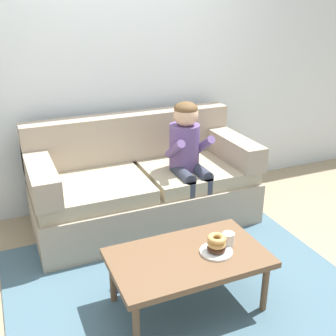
{
  "coord_description": "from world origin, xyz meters",
  "views": [
    {
      "loc": [
        -1.03,
        -2.34,
        1.9
      ],
      "look_at": [
        0.17,
        0.45,
        0.65
      ],
      "focal_mm": 44.51,
      "sensor_mm": 36.0,
      "label": 1
    }
  ],
  "objects_px": {
    "couch": "(142,186)",
    "person_child": "(188,153)",
    "toy_controller": "(127,285)",
    "mug": "(228,239)",
    "coffee_table": "(188,261)",
    "donut": "(216,248)"
  },
  "relations": [
    {
      "from": "couch",
      "to": "person_child",
      "type": "bearing_deg",
      "value": -30.54
    },
    {
      "from": "couch",
      "to": "toy_controller",
      "type": "xyz_separation_m",
      "value": [
        -0.44,
        -0.87,
        -0.32
      ]
    },
    {
      "from": "couch",
      "to": "mug",
      "type": "distance_m",
      "value": 1.22
    },
    {
      "from": "couch",
      "to": "mug",
      "type": "bearing_deg",
      "value": -82.57
    },
    {
      "from": "person_child",
      "to": "couch",
      "type": "bearing_deg",
      "value": 149.46
    },
    {
      "from": "coffee_table",
      "to": "toy_controller",
      "type": "distance_m",
      "value": 0.56
    },
    {
      "from": "person_child",
      "to": "toy_controller",
      "type": "relative_size",
      "value": 4.87
    },
    {
      "from": "coffee_table",
      "to": "mug",
      "type": "relative_size",
      "value": 10.97
    },
    {
      "from": "coffee_table",
      "to": "person_child",
      "type": "distance_m",
      "value": 1.15
    },
    {
      "from": "coffee_table",
      "to": "person_child",
      "type": "height_order",
      "value": "person_child"
    },
    {
      "from": "coffee_table",
      "to": "toy_controller",
      "type": "bearing_deg",
      "value": 132.83
    },
    {
      "from": "couch",
      "to": "person_child",
      "type": "relative_size",
      "value": 1.74
    },
    {
      "from": "donut",
      "to": "coffee_table",
      "type": "bearing_deg",
      "value": 166.2
    },
    {
      "from": "mug",
      "to": "person_child",
      "type": "bearing_deg",
      "value": 79.21
    },
    {
      "from": "couch",
      "to": "mug",
      "type": "relative_size",
      "value": 21.32
    },
    {
      "from": "toy_controller",
      "to": "coffee_table",
      "type": "bearing_deg",
      "value": -57.53
    },
    {
      "from": "mug",
      "to": "donut",
      "type": "bearing_deg",
      "value": -158.82
    },
    {
      "from": "person_child",
      "to": "donut",
      "type": "relative_size",
      "value": 9.18
    },
    {
      "from": "coffee_table",
      "to": "toy_controller",
      "type": "xyz_separation_m",
      "value": [
        -0.31,
        0.33,
        -0.33
      ]
    },
    {
      "from": "donut",
      "to": "person_child",
      "type": "bearing_deg",
      "value": 73.81
    },
    {
      "from": "donut",
      "to": "toy_controller",
      "type": "distance_m",
      "value": 0.73
    },
    {
      "from": "coffee_table",
      "to": "toy_controller",
      "type": "relative_size",
      "value": 4.37
    }
  ]
}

